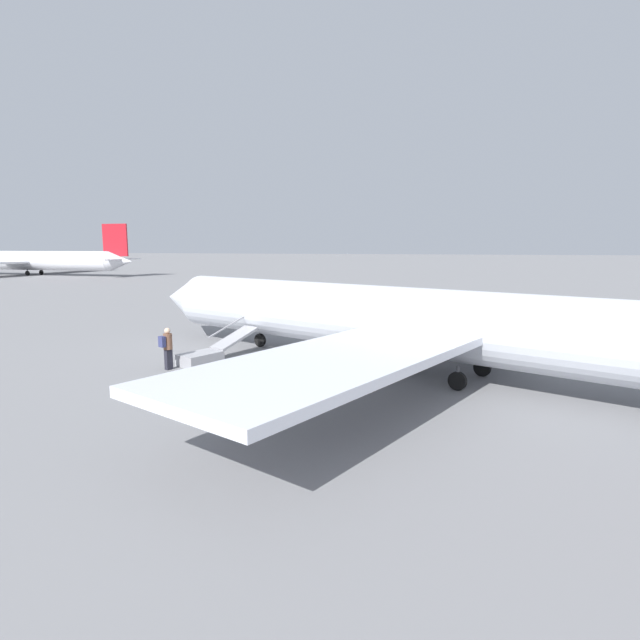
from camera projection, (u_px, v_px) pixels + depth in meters
ground_plane at (408, 372)px, 20.15m from camera, size 600.00×600.00×0.00m
airplane_main at (433, 323)px, 19.24m from camera, size 30.95×24.22×7.07m
airplane_far_center at (19, 260)px, 88.06m from camera, size 47.22×36.34×8.69m
boarding_stairs at (208, 354)px, 21.78m from camera, size 2.41×4.11×1.74m
passenger at (167, 346)px, 20.42m from camera, size 0.44×0.57×1.74m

